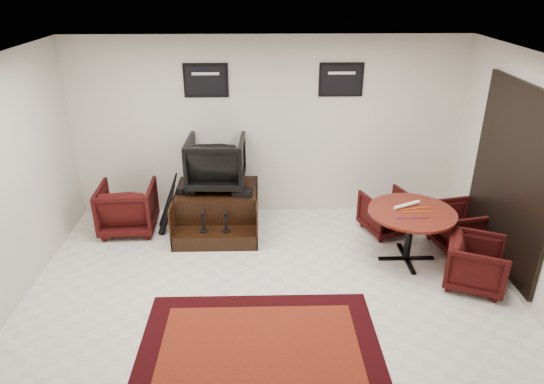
{
  "coord_description": "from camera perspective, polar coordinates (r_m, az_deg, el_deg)",
  "views": [
    {
      "loc": [
        -0.11,
        -4.71,
        3.61
      ],
      "look_at": [
        0.03,
        0.9,
        1.05
      ],
      "focal_mm": 32.0,
      "sensor_mm": 36.0,
      "label": 1
    }
  ],
  "objects": [
    {
      "name": "area_rug",
      "position": [
        5.31,
        -1.43,
        -18.23
      ],
      "size": [
        2.55,
        1.91,
        0.01
      ],
      "color": "black",
      "rests_on": "ground"
    },
    {
      "name": "table_clutter",
      "position": [
        6.59,
        16.59,
        -2.28
      ],
      "size": [
        0.57,
        0.34,
        0.01
      ],
      "color": "#D1530B",
      "rests_on": "meeting_table"
    },
    {
      "name": "shine_podium",
      "position": [
        7.44,
        -6.4,
        -2.15
      ],
      "size": [
        1.23,
        1.26,
        0.63
      ],
      "color": "black",
      "rests_on": "ground"
    },
    {
      "name": "table_chair_window",
      "position": [
        7.36,
        21.18,
        -3.56
      ],
      "size": [
        0.76,
        0.79,
        0.7
      ],
      "primitive_type": "imported",
      "rotation": [
        0.0,
        0.0,
        1.77
      ],
      "color": "black",
      "rests_on": "ground"
    },
    {
      "name": "paper_roll",
      "position": [
        6.71,
        15.59,
        -1.47
      ],
      "size": [
        0.4,
        0.23,
        0.05
      ],
      "primitive_type": "cylinder",
      "rotation": [
        0.0,
        1.57,
        0.45
      ],
      "color": "white",
      "rests_on": "meeting_table"
    },
    {
      "name": "umbrella_black",
      "position": [
        7.3,
        -12.16,
        -2.01
      ],
      "size": [
        0.31,
        0.12,
        0.83
      ],
      "primitive_type": null,
      "color": "black",
      "rests_on": "ground"
    },
    {
      "name": "room_shell",
      "position": [
        5.19,
        4.37,
        3.85
      ],
      "size": [
        6.02,
        5.02,
        2.81
      ],
      "color": "silver",
      "rests_on": "ground"
    },
    {
      "name": "table_chair_back",
      "position": [
        7.47,
        13.38,
        -2.15
      ],
      "size": [
        0.83,
        0.8,
        0.68
      ],
      "primitive_type": "imported",
      "rotation": [
        0.0,
        0.0,
        3.48
      ],
      "color": "black",
      "rests_on": "ground"
    },
    {
      "name": "shoes_pair",
      "position": [
        7.27,
        -9.94,
        0.38
      ],
      "size": [
        0.3,
        0.33,
        0.1
      ],
      "color": "black",
      "rests_on": "shine_podium"
    },
    {
      "name": "armchair_side",
      "position": [
        7.59,
        -16.65,
        -1.52
      ],
      "size": [
        0.83,
        0.79,
        0.82
      ],
      "primitive_type": "imported",
      "rotation": [
        0.0,
        0.0,
        3.19
      ],
      "color": "black",
      "rests_on": "ground"
    },
    {
      "name": "polish_kit",
      "position": [
        7.06,
        -3.51,
        -0.05
      ],
      "size": [
        0.3,
        0.23,
        0.09
      ],
      "primitive_type": "cube",
      "rotation": [
        0.0,
        0.0,
        -0.17
      ],
      "color": "black",
      "rests_on": "shine_podium"
    },
    {
      "name": "shine_chair",
      "position": [
        7.25,
        -6.6,
        3.77
      ],
      "size": [
        0.86,
        0.81,
        0.86
      ],
      "primitive_type": "imported",
      "rotation": [
        0.0,
        0.0,
        3.11
      ],
      "color": "black",
      "rests_on": "shine_podium"
    },
    {
      "name": "meeting_table",
      "position": [
        6.66,
        16.09,
        -2.85
      ],
      "size": [
        1.14,
        1.14,
        0.75
      ],
      "color": "#431009",
      "rests_on": "ground"
    },
    {
      "name": "ground",
      "position": [
        5.93,
        -0.1,
        -12.96
      ],
      "size": [
        6.0,
        6.0,
        0.0
      ],
      "primitive_type": "plane",
      "color": "white",
      "rests_on": "ground"
    },
    {
      "name": "umbrella_hooked",
      "position": [
        7.51,
        -11.97,
        -0.83
      ],
      "size": [
        0.34,
        0.13,
        0.92
      ],
      "primitive_type": null,
      "color": "black",
      "rests_on": "ground"
    },
    {
      "name": "table_chair_corner",
      "position": [
        6.55,
        22.97,
        -7.5
      ],
      "size": [
        0.86,
        0.89,
        0.7
      ],
      "primitive_type": "imported",
      "rotation": [
        0.0,
        0.0,
        1.15
      ],
      "color": "black",
      "rests_on": "ground"
    }
  ]
}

